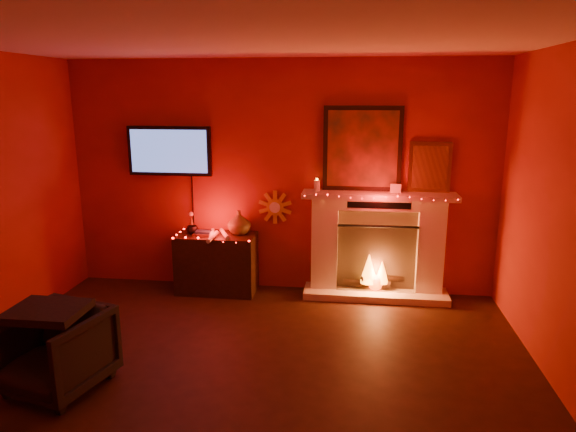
# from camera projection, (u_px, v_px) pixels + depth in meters

# --- Properties ---
(room) EXTENTS (5.00, 5.00, 5.00)m
(room) POSITION_uv_depth(u_px,v_px,m) (228.00, 234.00, 3.58)
(room) COLOR black
(room) RESTS_ON ground
(floor) EXTENTS (5.00, 5.00, 0.00)m
(floor) POSITION_uv_depth(u_px,v_px,m) (233.00, 406.00, 3.89)
(floor) COLOR black
(floor) RESTS_ON ground
(fireplace) EXTENTS (1.72, 0.40, 2.18)m
(fireplace) POSITION_uv_depth(u_px,v_px,m) (376.00, 235.00, 5.89)
(fireplace) COLOR beige
(fireplace) RESTS_ON floor
(tv) EXTENTS (1.00, 0.07, 1.24)m
(tv) POSITION_uv_depth(u_px,v_px,m) (170.00, 151.00, 6.04)
(tv) COLOR black
(tv) RESTS_ON room
(sunburst_clock) EXTENTS (0.40, 0.03, 0.40)m
(sunburst_clock) POSITION_uv_depth(u_px,v_px,m) (275.00, 207.00, 6.06)
(sunburst_clock) COLOR gold
(sunburst_clock) RESTS_ON room
(console_table) EXTENTS (0.92, 0.60, 0.98)m
(console_table) POSITION_uv_depth(u_px,v_px,m) (218.00, 260.00, 6.07)
(console_table) COLOR black
(console_table) RESTS_ON floor
(armchair) EXTENTS (0.86, 0.88, 0.66)m
(armchair) POSITION_uv_depth(u_px,v_px,m) (56.00, 351.00, 4.05)
(armchair) COLOR black
(armchair) RESTS_ON floor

